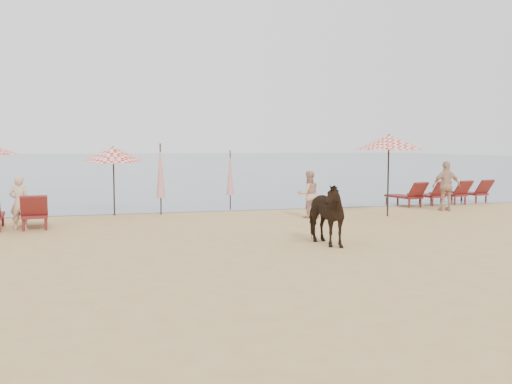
# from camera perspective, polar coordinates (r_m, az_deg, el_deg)

# --- Properties ---
(ground) EXTENTS (120.00, 120.00, 0.00)m
(ground) POSITION_cam_1_polar(r_m,az_deg,el_deg) (10.76, 6.94, -7.99)
(ground) COLOR tan
(ground) RESTS_ON ground
(sea) EXTENTS (160.00, 140.00, 0.06)m
(sea) POSITION_cam_1_polar(r_m,az_deg,el_deg) (89.85, -12.42, 3.12)
(sea) COLOR #51606B
(sea) RESTS_ON ground
(lounger_cluster_right) EXTENTS (4.41, 2.54, 0.66)m
(lounger_cluster_right) POSITION_cam_1_polar(r_m,az_deg,el_deg) (23.78, 18.06, -0.10)
(lounger_cluster_right) COLOR maroon
(lounger_cluster_right) RESTS_ON ground
(umbrella_open_left_b) EXTENTS (1.88, 1.92, 2.40)m
(umbrella_open_left_b) POSITION_cam_1_polar(r_m,az_deg,el_deg) (19.58, -14.08, 3.76)
(umbrella_open_left_b) COLOR black
(umbrella_open_left_b) RESTS_ON ground
(umbrella_open_right) EXTENTS (2.22, 2.22, 2.71)m
(umbrella_open_right) POSITION_cam_1_polar(r_m,az_deg,el_deg) (19.31, 13.14, 4.85)
(umbrella_open_right) COLOR black
(umbrella_open_right) RESTS_ON ground
(umbrella_closed_left) EXTENTS (0.29, 0.29, 2.42)m
(umbrella_closed_left) POSITION_cam_1_polar(r_m,az_deg,el_deg) (19.49, -9.53, 2.09)
(umbrella_closed_left) COLOR black
(umbrella_closed_left) RESTS_ON ground
(umbrella_closed_right) EXTENTS (0.26, 0.26, 2.17)m
(umbrella_closed_right) POSITION_cam_1_polar(r_m,az_deg,el_deg) (20.92, -2.60, 1.91)
(umbrella_closed_right) COLOR black
(umbrella_closed_right) RESTS_ON ground
(cow) EXTENTS (1.05, 1.86, 1.49)m
(cow) POSITION_cam_1_polar(r_m,az_deg,el_deg) (13.55, 6.63, -2.16)
(cow) COLOR black
(cow) RESTS_ON ground
(beachgoer_left) EXTENTS (0.62, 0.48, 1.53)m
(beachgoer_left) POSITION_cam_1_polar(r_m,az_deg,el_deg) (17.06, -22.56, -1.00)
(beachgoer_left) COLOR tan
(beachgoer_left) RESTS_ON ground
(beachgoer_right_a) EXTENTS (0.75, 0.59, 1.52)m
(beachgoer_right_a) POSITION_cam_1_polar(r_m,az_deg,el_deg) (18.56, 5.29, -0.24)
(beachgoer_right_a) COLOR tan
(beachgoer_right_a) RESTS_ON ground
(beachgoer_right_b) EXTENTS (1.09, 0.54, 1.79)m
(beachgoer_right_b) POSITION_cam_1_polar(r_m,az_deg,el_deg) (21.54, 18.50, 0.58)
(beachgoer_right_b) COLOR tan
(beachgoer_right_b) RESTS_ON ground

